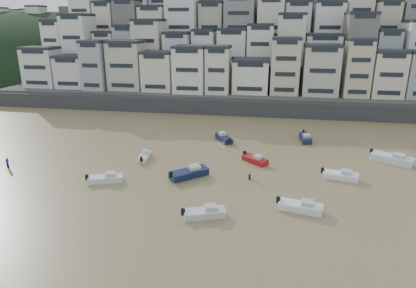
% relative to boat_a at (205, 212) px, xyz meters
% --- Properties ---
extents(sea_strip, '(340.00, 340.00, 0.00)m').
position_rel_boat_a_xyz_m(sea_strip, '(-120.14, 129.26, -0.70)').
color(sea_strip, '#42565E').
rests_on(sea_strip, ground).
extents(harbor_wall, '(140.00, 3.00, 3.50)m').
position_rel_boat_a_xyz_m(harbor_wall, '(-0.14, 49.26, 1.04)').
color(harbor_wall, '#38383A').
rests_on(harbor_wall, ground).
extents(hillside, '(141.04, 66.00, 50.00)m').
position_rel_boat_a_xyz_m(hillside, '(4.60, 89.10, 12.30)').
color(hillside, '#4C4C47').
rests_on(hillside, ground).
extents(headland, '(216.00, 135.00, 53.33)m').
position_rel_boat_a_xyz_m(headland, '(-105.14, 119.25, -0.69)').
color(headland, black).
rests_on(headland, ground).
extents(boat_a, '(5.44, 3.37, 1.41)m').
position_rel_boat_a_xyz_m(boat_a, '(0.00, 0.00, 0.00)').
color(boat_a, silver).
rests_on(boat_a, ground).
extents(boat_b, '(5.75, 2.81, 1.50)m').
position_rel_boat_a_xyz_m(boat_b, '(10.77, 3.37, 0.04)').
color(boat_b, white).
rests_on(boat_b, ground).
extents(boat_c, '(5.98, 5.73, 1.70)m').
position_rel_boat_a_xyz_m(boat_c, '(-4.23, 10.79, 0.15)').
color(boat_c, '#141C40').
rests_on(boat_c, ground).
extents(boat_d, '(5.45, 2.74, 1.42)m').
position_rel_boat_a_xyz_m(boat_d, '(16.88, 13.84, 0.01)').
color(boat_d, white).
rests_on(boat_d, ground).
extents(boat_e, '(4.81, 4.47, 1.35)m').
position_rel_boat_a_xyz_m(boat_e, '(4.71, 18.25, -0.03)').
color(boat_e, maroon).
rests_on(boat_e, ground).
extents(boat_f, '(2.02, 4.74, 1.26)m').
position_rel_boat_a_xyz_m(boat_f, '(-12.94, 16.80, -0.08)').
color(boat_f, white).
rests_on(boat_f, ground).
extents(boat_g, '(6.93, 5.48, 1.85)m').
position_rel_boat_a_xyz_m(boat_g, '(25.86, 21.89, 0.22)').
color(boat_g, silver).
rests_on(boat_g, ground).
extents(boat_h, '(4.32, 5.72, 1.51)m').
position_rel_boat_a_xyz_m(boat_h, '(-1.62, 28.54, 0.05)').
color(boat_h, '#151642').
rests_on(boat_h, ground).
extents(boat_i, '(2.25, 5.66, 1.51)m').
position_rel_boat_a_xyz_m(boat_i, '(13.34, 31.30, 0.05)').
color(boat_i, '#141B3F').
rests_on(boat_i, ground).
extents(boat_j, '(5.39, 3.31, 1.40)m').
position_rel_boat_a_xyz_m(boat_j, '(-15.24, 7.19, -0.01)').
color(boat_j, silver).
rests_on(boat_j, ground).
extents(person_blue, '(0.44, 0.44, 1.74)m').
position_rel_boat_a_xyz_m(person_blue, '(-32.01, 9.46, 0.16)').
color(person_blue, '#281AC3').
rests_on(person_blue, ground).
extents(person_pink, '(0.44, 0.44, 1.74)m').
position_rel_boat_a_xyz_m(person_pink, '(4.30, 11.58, 0.16)').
color(person_pink, tan).
rests_on(person_pink, ground).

